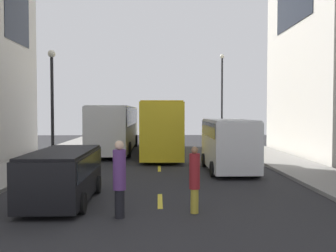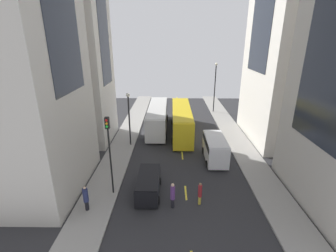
{
  "view_description": "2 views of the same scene",
  "coord_description": "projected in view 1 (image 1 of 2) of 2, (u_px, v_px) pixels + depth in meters",
  "views": [
    {
      "loc": [
        -0.07,
        -26.1,
        2.96
      ],
      "look_at": [
        0.63,
        -0.7,
        1.98
      ],
      "focal_mm": 39.41,
      "sensor_mm": 36.0,
      "label": 1
    },
    {
      "loc": [
        -1.29,
        -31.45,
        12.42
      ],
      "look_at": [
        -1.69,
        -1.71,
        1.62
      ],
      "focal_mm": 25.8,
      "sensor_mm": 36.0,
      "label": 2
    }
  ],
  "objects": [
    {
      "name": "lane_stripe_4",
      "position": [
        159.0,
        145.0,
        33.18
      ],
      "size": [
        0.16,
        2.0,
        0.01
      ],
      "primitive_type": "cube",
      "color": "yellow",
      "rests_on": "ground"
    },
    {
      "name": "city_bus_white",
      "position": [
        116.0,
        125.0,
        27.61
      ],
      "size": [
        2.8,
        11.93,
        3.35
      ],
      "color": "silver",
      "rests_on": "ground"
    },
    {
      "name": "pedestrian_crossing_mid",
      "position": [
        119.0,
        177.0,
        10.23
      ],
      "size": [
        0.36,
        0.36,
        2.17
      ],
      "rotation": [
        0.0,
        0.0,
        0.07
      ],
      "color": "black",
      "rests_on": "ground"
    },
    {
      "name": "streetlamp_far",
      "position": [
        52.0,
        92.0,
        21.49
      ],
      "size": [
        0.44,
        0.44,
        6.41
      ],
      "color": "black",
      "rests_on": "ground"
    },
    {
      "name": "lane_stripe_5",
      "position": [
        159.0,
        139.0,
        40.17
      ],
      "size": [
        0.16,
        2.0,
        0.01
      ],
      "primitive_type": "cube",
      "color": "yellow",
      "rests_on": "ground"
    },
    {
      "name": "streetcar_yellow",
      "position": [
        161.0,
        124.0,
        25.94
      ],
      "size": [
        2.7,
        12.25,
        3.59
      ],
      "color": "yellow",
      "rests_on": "ground"
    },
    {
      "name": "pedestrian_walking_far",
      "position": [
        195.0,
        178.0,
        10.72
      ],
      "size": [
        0.31,
        0.31,
        1.95
      ],
      "rotation": [
        0.0,
        0.0,
        0.58
      ],
      "color": "gold",
      "rests_on": "ground"
    },
    {
      "name": "lane_stripe_2",
      "position": [
        159.0,
        168.0,
        19.2
      ],
      "size": [
        0.16,
        2.0,
        0.01
      ],
      "primitive_type": "cube",
      "color": "yellow",
      "rests_on": "ground"
    },
    {
      "name": "lane_stripe_1",
      "position": [
        160.0,
        201.0,
        12.2
      ],
      "size": [
        0.16,
        2.0,
        0.01
      ],
      "primitive_type": "cube",
      "color": "yellow",
      "rests_on": "ground"
    },
    {
      "name": "lane_stripe_6",
      "position": [
        159.0,
        135.0,
        47.17
      ],
      "size": [
        0.16,
        2.0,
        0.01
      ],
      "primitive_type": "cube",
      "color": "yellow",
      "rests_on": "ground"
    },
    {
      "name": "streetlamp_near",
      "position": [
        222.0,
        89.0,
        36.28
      ],
      "size": [
        0.44,
        0.44,
        8.48
      ],
      "color": "black",
      "rests_on": "ground"
    },
    {
      "name": "sidewalk_east",
      "position": [
        260.0,
        152.0,
        26.38
      ],
      "size": [
        3.0,
        44.0,
        0.15
      ],
      "primitive_type": "cube",
      "color": "gray",
      "rests_on": "ground"
    },
    {
      "name": "delivery_van_white",
      "position": [
        229.0,
        141.0,
        18.22
      ],
      "size": [
        2.25,
        5.07,
        2.58
      ],
      "color": "white",
      "rests_on": "ground"
    },
    {
      "name": "sidewalk_west",
      "position": [
        56.0,
        153.0,
        25.99
      ],
      "size": [
        3.0,
        44.0,
        0.15
      ],
      "primitive_type": "cube",
      "color": "gray",
      "rests_on": "ground"
    },
    {
      "name": "lane_stripe_3",
      "position": [
        159.0,
        153.0,
        26.19
      ],
      "size": [
        0.16,
        2.0,
        0.01
      ],
      "primitive_type": "cube",
      "color": "yellow",
      "rests_on": "ground"
    },
    {
      "name": "ground_plane",
      "position": [
        159.0,
        153.0,
        26.19
      ],
      "size": [
        41.49,
        41.49,
        0.0
      ],
      "primitive_type": "plane",
      "color": "#28282B"
    },
    {
      "name": "car_black_0",
      "position": [
        63.0,
        172.0,
        11.97
      ],
      "size": [
        1.98,
        4.41,
        1.7
      ],
      "color": "black",
      "rests_on": "ground"
    }
  ]
}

